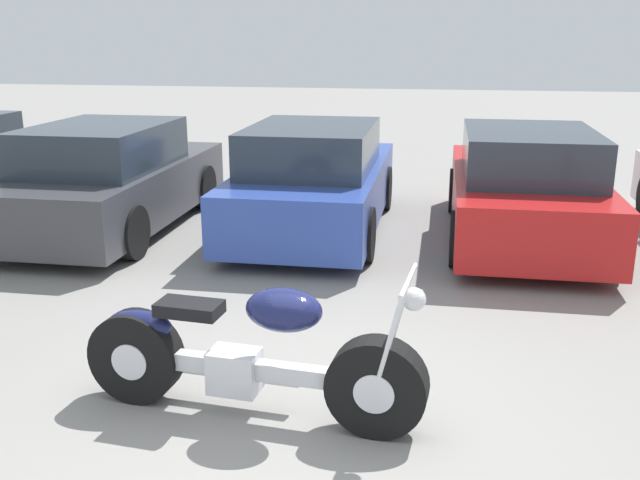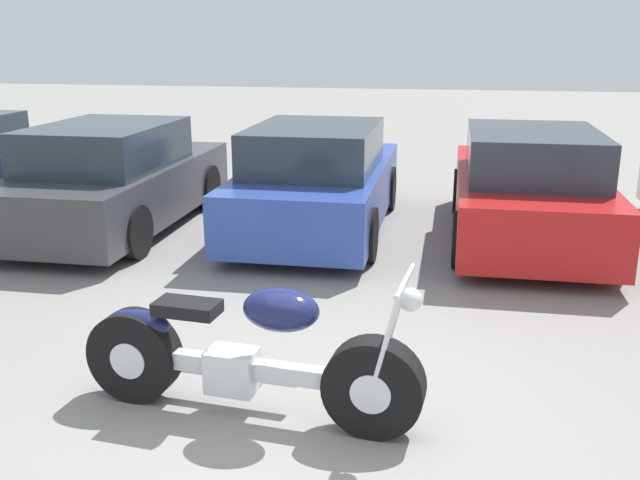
# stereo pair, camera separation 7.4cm
# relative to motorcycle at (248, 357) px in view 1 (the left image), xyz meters

# --- Properties ---
(ground_plane) EXTENTS (60.00, 60.00, 0.00)m
(ground_plane) POSITION_rel_motorcycle_xyz_m (0.34, -0.23, -0.43)
(ground_plane) COLOR gray
(motorcycle) EXTENTS (2.42, 0.69, 1.10)m
(motorcycle) POSITION_rel_motorcycle_xyz_m (0.00, 0.00, 0.00)
(motorcycle) COLOR black
(motorcycle) RESTS_ON ground_plane
(parked_car_dark_grey) EXTENTS (1.82, 4.16, 1.42)m
(parked_car_dark_grey) POSITION_rel_motorcycle_xyz_m (-3.08, 4.41, 0.23)
(parked_car_dark_grey) COLOR #3D3D42
(parked_car_dark_grey) RESTS_ON ground_plane
(parked_car_blue) EXTENTS (1.82, 4.16, 1.42)m
(parked_car_blue) POSITION_rel_motorcycle_xyz_m (-0.40, 4.79, 0.23)
(parked_car_blue) COLOR #2D479E
(parked_car_blue) RESTS_ON ground_plane
(parked_car_red) EXTENTS (1.82, 4.16, 1.42)m
(parked_car_red) POSITION_rel_motorcycle_xyz_m (2.28, 4.79, 0.23)
(parked_car_red) COLOR red
(parked_car_red) RESTS_ON ground_plane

